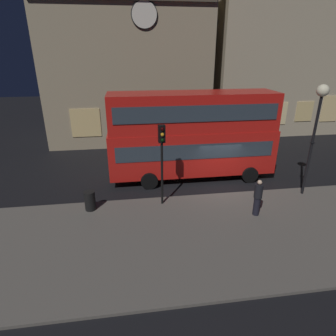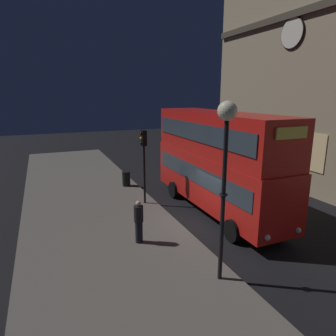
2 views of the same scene
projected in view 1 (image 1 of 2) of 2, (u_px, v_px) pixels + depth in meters
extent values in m
plane|color=black|center=(220.00, 187.00, 16.90)|extent=(80.00, 80.00, 0.00)
cube|color=#5B564F|center=(252.00, 231.00, 12.68)|extent=(44.00, 7.17, 0.12)
cube|color=tan|center=(128.00, 57.00, 24.57)|extent=(13.46, 7.48, 14.02)
cube|color=#E5C67F|center=(86.00, 123.00, 22.48)|extent=(2.30, 0.06, 2.25)
cube|color=#F9E09E|center=(131.00, 117.00, 22.79)|extent=(2.30, 0.06, 1.86)
cube|color=#F9E09E|center=(175.00, 113.00, 23.20)|extent=(2.30, 0.06, 2.28)
cylinder|color=silver|center=(144.00, 15.00, 20.13)|extent=(1.80, 0.12, 1.80)
torus|color=black|center=(144.00, 15.00, 20.13)|extent=(1.92, 0.12, 1.92)
cube|color=tan|center=(290.00, 46.00, 27.83)|extent=(16.01, 8.30, 16.03)
cube|color=#F2D18C|center=(252.00, 111.00, 25.41)|extent=(1.64, 0.06, 2.17)
cube|color=#F9E09E|center=(278.00, 114.00, 25.88)|extent=(1.64, 0.06, 2.03)
cube|color=#E5C67F|center=(304.00, 112.00, 26.17)|extent=(1.64, 0.06, 1.81)
cube|color=#F2D18C|center=(330.00, 109.00, 26.44)|extent=(1.64, 0.06, 2.39)
cube|color=red|center=(192.00, 150.00, 17.51)|extent=(10.05, 2.46, 2.66)
cube|color=red|center=(193.00, 111.00, 16.58)|extent=(9.85, 2.41, 2.18)
cube|color=#2D3842|center=(192.00, 145.00, 17.38)|extent=(9.25, 2.52, 0.90)
cube|color=#2D3842|center=(193.00, 109.00, 16.54)|extent=(9.25, 2.52, 0.90)
cube|color=#F2D84C|center=(274.00, 99.00, 17.01)|extent=(0.08, 1.46, 0.44)
sphere|color=white|center=(261.00, 157.00, 19.28)|extent=(0.24, 0.24, 0.24)
sphere|color=white|center=(272.00, 165.00, 17.83)|extent=(0.24, 0.24, 0.24)
cylinder|color=black|center=(235.00, 160.00, 19.63)|extent=(0.99, 0.24, 0.99)
cylinder|color=black|center=(250.00, 175.00, 17.31)|extent=(0.99, 0.24, 0.99)
cylinder|color=black|center=(146.00, 165.00, 18.81)|extent=(0.99, 0.24, 0.99)
cylinder|color=black|center=(149.00, 181.00, 16.48)|extent=(0.99, 0.24, 0.99)
cylinder|color=black|center=(162.00, 174.00, 14.21)|extent=(0.12, 0.12, 3.34)
cube|color=black|center=(162.00, 134.00, 13.41)|extent=(0.35, 0.29, 0.85)
sphere|color=black|center=(162.00, 129.00, 13.17)|extent=(0.17, 0.17, 0.17)
sphere|color=orange|center=(162.00, 135.00, 13.28)|extent=(0.17, 0.17, 0.17)
sphere|color=black|center=(162.00, 140.00, 13.38)|extent=(0.17, 0.17, 0.17)
cylinder|color=black|center=(311.00, 148.00, 14.86)|extent=(0.14, 0.14, 5.35)
torus|color=black|center=(312.00, 142.00, 14.74)|extent=(0.28, 0.28, 0.06)
sphere|color=#F9EFC6|center=(323.00, 90.00, 13.74)|extent=(0.60, 0.60, 0.60)
cylinder|color=black|center=(257.00, 206.00, 13.65)|extent=(0.31, 0.31, 0.93)
cylinder|color=black|center=(259.00, 191.00, 13.34)|extent=(0.39, 0.39, 0.69)
sphere|color=beige|center=(260.00, 182.00, 13.17)|extent=(0.22, 0.22, 0.22)
cylinder|color=black|center=(90.00, 201.00, 14.09)|extent=(0.54, 0.54, 0.99)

